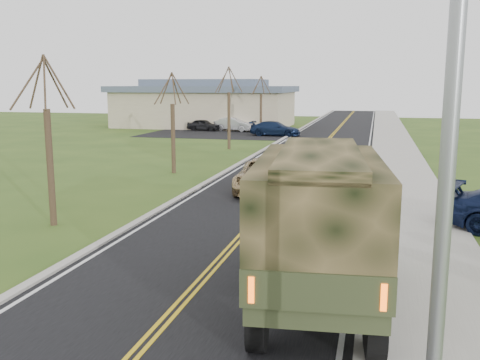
% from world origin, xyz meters
% --- Properties ---
extents(road, '(8.00, 120.00, 0.01)m').
position_xyz_m(road, '(0.00, 40.00, 0.01)').
color(road, black).
rests_on(road, ground).
extents(curb_right, '(0.30, 120.00, 0.12)m').
position_xyz_m(curb_right, '(4.15, 40.00, 0.06)').
color(curb_right, '#9E998E').
rests_on(curb_right, ground).
extents(sidewalk_right, '(3.20, 120.00, 0.10)m').
position_xyz_m(sidewalk_right, '(5.90, 40.00, 0.05)').
color(sidewalk_right, '#9E998E').
rests_on(sidewalk_right, ground).
extents(curb_left, '(0.30, 120.00, 0.10)m').
position_xyz_m(curb_left, '(-4.15, 40.00, 0.05)').
color(curb_left, '#9E998E').
rests_on(curb_left, ground).
extents(street_light, '(1.65, 0.22, 8.00)m').
position_xyz_m(street_light, '(4.90, -0.50, 4.43)').
color(street_light, gray).
rests_on(street_light, ground).
extents(bare_tree_a, '(1.93, 2.26, 6.08)m').
position_xyz_m(bare_tree_a, '(-7.00, 10.00, 2.63)').
color(bare_tree_a, '#38281C').
rests_on(bare_tree_a, ground).
extents(bare_tree_b, '(1.83, 2.14, 5.73)m').
position_xyz_m(bare_tree_b, '(-7.00, 22.00, 2.48)').
color(bare_tree_b, '#38281C').
rests_on(bare_tree_b, ground).
extents(bare_tree_c, '(2.04, 2.39, 6.42)m').
position_xyz_m(bare_tree_c, '(-7.00, 34.00, 2.78)').
color(bare_tree_c, '#38281C').
rests_on(bare_tree_c, ground).
extents(bare_tree_d, '(1.88, 2.20, 5.91)m').
position_xyz_m(bare_tree_d, '(-7.00, 46.00, 2.55)').
color(bare_tree_d, '#38281C').
rests_on(bare_tree_d, ground).
extents(commercial_building, '(25.50, 21.50, 5.65)m').
position_xyz_m(commercial_building, '(-15.98, 55.97, 2.69)').
color(commercial_building, tan).
rests_on(commercial_building, ground).
extents(military_truck, '(3.26, 7.57, 3.67)m').
position_xyz_m(military_truck, '(3.04, 5.33, 2.10)').
color(military_truck, black).
rests_on(military_truck, ground).
extents(suv_champagne, '(3.10, 5.76, 1.54)m').
position_xyz_m(suv_champagne, '(-0.80, 17.97, 0.77)').
color(suv_champagne, '#A0865A').
rests_on(suv_champagne, ground).
extents(sedan_silver, '(1.73, 4.17, 1.34)m').
position_xyz_m(sedan_silver, '(-1.01, 29.45, 0.67)').
color(sedan_silver, '#A5A4A9').
rests_on(sedan_silver, ground).
extents(lot_car_dark, '(3.92, 2.05, 1.27)m').
position_xyz_m(lot_car_dark, '(-14.24, 49.75, 0.64)').
color(lot_car_dark, black).
rests_on(lot_car_dark, ground).
extents(lot_car_silver, '(4.86, 2.86, 1.51)m').
position_xyz_m(lot_car_silver, '(-10.74, 50.00, 0.76)').
color(lot_car_silver, silver).
rests_on(lot_car_silver, ground).
extents(lot_car_navy, '(5.06, 2.24, 1.44)m').
position_xyz_m(lot_car_navy, '(-5.48, 45.72, 0.72)').
color(lot_car_navy, '#101D3B').
rests_on(lot_car_navy, ground).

